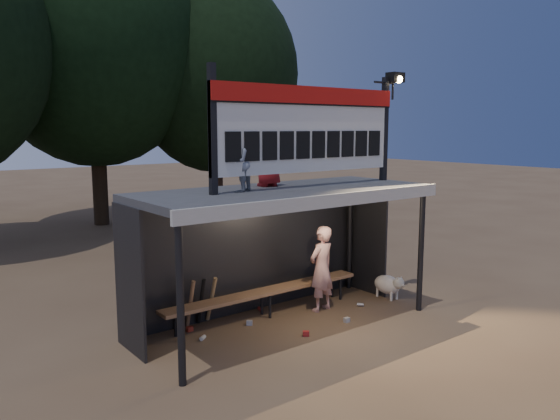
# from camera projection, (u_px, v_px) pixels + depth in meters

# --- Properties ---
(ground) EXTENTS (80.00, 80.00, 0.00)m
(ground) POSITION_uv_depth(u_px,v_px,m) (285.00, 325.00, 9.22)
(ground) COLOR brown
(ground) RESTS_ON ground
(player) EXTENTS (0.62, 0.45, 1.56)m
(player) POSITION_uv_depth(u_px,v_px,m) (321.00, 268.00, 9.86)
(player) COLOR silver
(player) RESTS_ON ground
(child_a) EXTENTS (0.55, 0.51, 0.91)m
(child_a) POSITION_uv_depth(u_px,v_px,m) (239.00, 162.00, 8.36)
(child_a) COLOR slate
(child_a) RESTS_ON dugout_shelter
(child_b) EXTENTS (0.55, 0.37, 1.09)m
(child_b) POSITION_uv_depth(u_px,v_px,m) (268.00, 154.00, 9.14)
(child_b) COLOR maroon
(child_b) RESTS_ON dugout_shelter
(dugout_shelter) EXTENTS (5.10, 2.08, 2.32)m
(dugout_shelter) POSITION_uv_depth(u_px,v_px,m) (276.00, 215.00, 9.13)
(dugout_shelter) COLOR #38393B
(dugout_shelter) RESTS_ON ground
(scoreboard_assembly) EXTENTS (4.10, 0.27, 1.99)m
(scoreboard_assembly) POSITION_uv_depth(u_px,v_px,m) (312.00, 126.00, 9.05)
(scoreboard_assembly) COLOR black
(scoreboard_assembly) RESTS_ON dugout_shelter
(bench) EXTENTS (4.00, 0.35, 0.48)m
(bench) POSITION_uv_depth(u_px,v_px,m) (266.00, 292.00, 9.58)
(bench) COLOR #956A46
(bench) RESTS_ON ground
(tree_mid) EXTENTS (7.22, 7.22, 10.36)m
(tree_mid) POSITION_uv_depth(u_px,v_px,m) (93.00, 40.00, 17.90)
(tree_mid) COLOR black
(tree_mid) RESTS_ON ground
(tree_right) EXTENTS (6.08, 6.08, 8.72)m
(tree_right) POSITION_uv_depth(u_px,v_px,m) (214.00, 75.00, 19.68)
(tree_right) COLOR #322016
(tree_right) RESTS_ON ground
(dog) EXTENTS (0.36, 0.81, 0.49)m
(dog) POSITION_uv_depth(u_px,v_px,m) (389.00, 284.00, 10.62)
(dog) COLOR white
(dog) RESTS_ON ground
(bats) EXTENTS (0.67, 0.35, 0.84)m
(bats) POSITION_uv_depth(u_px,v_px,m) (196.00, 302.00, 9.04)
(bats) COLOR olive
(bats) RESTS_ON ground
(litter) EXTENTS (3.27, 1.55, 0.08)m
(litter) POSITION_uv_depth(u_px,v_px,m) (276.00, 322.00, 9.25)
(litter) COLOR #A12C1B
(litter) RESTS_ON ground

